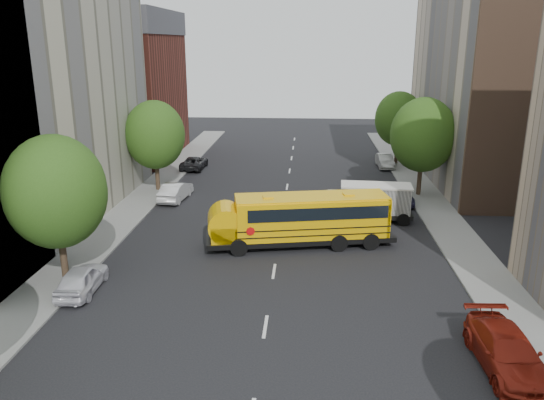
# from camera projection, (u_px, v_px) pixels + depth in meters

# --- Properties ---
(ground) EXTENTS (120.00, 120.00, 0.00)m
(ground) POSITION_uv_depth(u_px,v_px,m) (276.00, 257.00, 31.42)
(ground) COLOR black
(ground) RESTS_ON ground
(sidewalk_left) EXTENTS (3.00, 80.00, 0.12)m
(sidewalk_left) POSITION_uv_depth(u_px,v_px,m) (116.00, 224.00, 36.93)
(sidewalk_left) COLOR slate
(sidewalk_left) RESTS_ON ground
(sidewalk_right) EXTENTS (3.00, 80.00, 0.12)m
(sidewalk_right) POSITION_uv_depth(u_px,v_px,m) (452.00, 232.00, 35.43)
(sidewalk_right) COLOR slate
(sidewalk_right) RESTS_ON ground
(lane_markings) EXTENTS (0.15, 64.00, 0.01)m
(lane_markings) POSITION_uv_depth(u_px,v_px,m) (284.00, 207.00, 40.98)
(lane_markings) COLOR silver
(lane_markings) RESTS_ON ground
(building_left_cream) EXTENTS (10.00, 26.00, 20.00)m
(building_left_cream) POSITION_uv_depth(u_px,v_px,m) (14.00, 77.00, 35.46)
(building_left_cream) COLOR #B8B294
(building_left_cream) RESTS_ON ground
(building_left_redbrick) EXTENTS (10.00, 15.00, 13.00)m
(building_left_redbrick) POSITION_uv_depth(u_px,v_px,m) (127.00, 97.00, 57.50)
(building_left_redbrick) COLOR maroon
(building_left_redbrick) RESTS_ON ground
(building_right_far) EXTENTS (10.00, 22.00, 18.00)m
(building_right_far) POSITION_uv_depth(u_px,v_px,m) (493.00, 80.00, 46.79)
(building_right_far) COLOR beige
(building_right_far) RESTS_ON ground
(street_tree_1) EXTENTS (5.12, 5.12, 7.90)m
(street_tree_1) POSITION_uv_depth(u_px,v_px,m) (56.00, 192.00, 26.90)
(street_tree_1) COLOR #38281C
(street_tree_1) RESTS_ON ground
(street_tree_2) EXTENTS (4.99, 4.99, 7.71)m
(street_tree_2) POSITION_uv_depth(u_px,v_px,m) (155.00, 135.00, 44.14)
(street_tree_2) COLOR #38281C
(street_tree_2) RESTS_ON ground
(street_tree_4) EXTENTS (5.25, 5.25, 8.10)m
(street_tree_4) POSITION_uv_depth(u_px,v_px,m) (423.00, 135.00, 42.63)
(street_tree_4) COLOR #38281C
(street_tree_4) RESTS_ON ground
(street_tree_5) EXTENTS (4.86, 4.86, 7.51)m
(street_tree_5) POSITION_uv_depth(u_px,v_px,m) (399.00, 119.00, 54.21)
(street_tree_5) COLOR #38281C
(street_tree_5) RESTS_ON ground
(school_bus) EXTENTS (11.95, 4.79, 3.29)m
(school_bus) POSITION_uv_depth(u_px,v_px,m) (298.00, 218.00, 32.76)
(school_bus) COLOR black
(school_bus) RESTS_ON ground
(safari_truck) EXTENTS (6.27, 2.64, 2.63)m
(safari_truck) POSITION_uv_depth(u_px,v_px,m) (369.00, 201.00, 37.68)
(safari_truck) COLOR black
(safari_truck) RESTS_ON ground
(parked_car_0) EXTENTS (1.79, 4.19, 1.41)m
(parked_car_0) POSITION_uv_depth(u_px,v_px,m) (82.00, 279.00, 26.92)
(parked_car_0) COLOR silver
(parked_car_0) RESTS_ON ground
(parked_car_1) EXTENTS (2.01, 4.61, 1.47)m
(parked_car_1) POSITION_uv_depth(u_px,v_px,m) (176.00, 191.00, 42.63)
(parked_car_1) COLOR silver
(parked_car_1) RESTS_ON ground
(parked_car_2) EXTENTS (2.27, 4.66, 1.28)m
(parked_car_2) POSITION_uv_depth(u_px,v_px,m) (194.00, 163.00, 53.15)
(parked_car_2) COLOR black
(parked_car_2) RESTS_ON ground
(parked_car_3) EXTENTS (2.37, 5.36, 1.53)m
(parked_car_3) POSITION_uv_depth(u_px,v_px,m) (507.00, 352.00, 20.50)
(parked_car_3) COLOR maroon
(parked_car_3) RESTS_ON ground
(parked_car_4) EXTENTS (2.26, 4.72, 1.56)m
(parked_car_4) POSITION_uv_depth(u_px,v_px,m) (398.00, 193.00, 42.01)
(parked_car_4) COLOR #353055
(parked_car_4) RESTS_ON ground
(parked_car_5) EXTENTS (1.58, 4.15, 1.35)m
(parked_car_5) POSITION_uv_depth(u_px,v_px,m) (385.00, 161.00, 53.74)
(parked_car_5) COLOR #9A9B96
(parked_car_5) RESTS_ON ground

